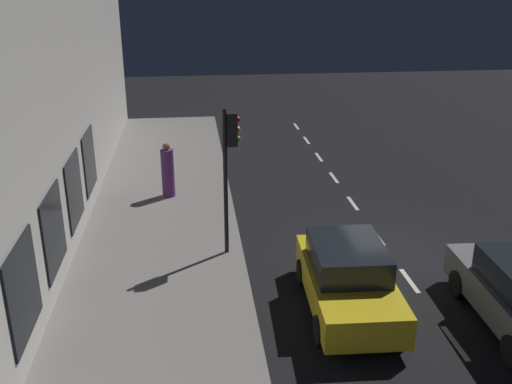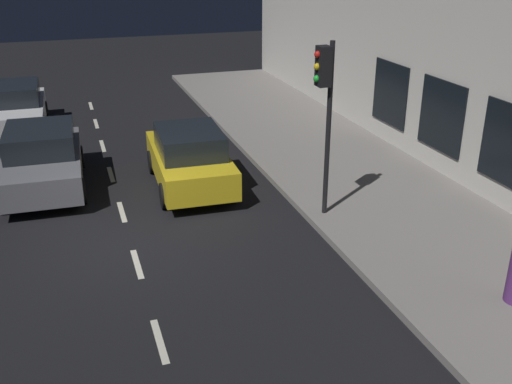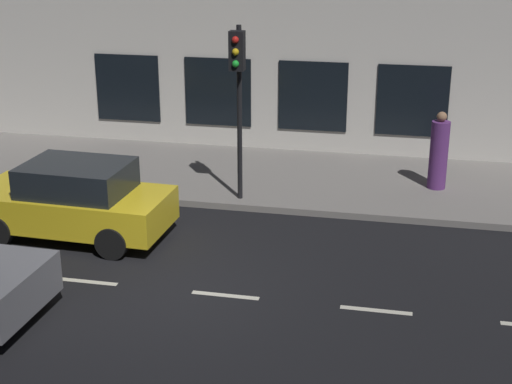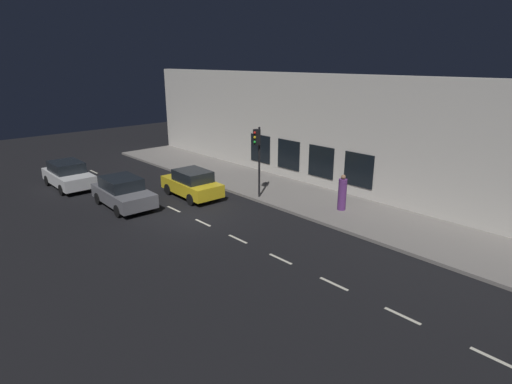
{
  "view_description": "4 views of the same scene",
  "coord_description": "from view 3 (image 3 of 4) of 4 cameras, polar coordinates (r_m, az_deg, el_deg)",
  "views": [
    {
      "loc": [
        5.27,
        13.64,
        7.16
      ],
      "look_at": [
        3.47,
        -1.79,
        1.24
      ],
      "focal_mm": 40.23,
      "sensor_mm": 36.0,
      "label": 1
    },
    {
      "loc": [
        -0.99,
        -11.48,
        5.94
      ],
      "look_at": [
        2.68,
        -0.48,
        1.0
      ],
      "focal_mm": 41.28,
      "sensor_mm": 36.0,
      "label": 2
    },
    {
      "loc": [
        -11.35,
        -3.94,
        6.14
      ],
      "look_at": [
        2.08,
        -1.11,
        1.19
      ],
      "focal_mm": 52.89,
      "sensor_mm": 36.0,
      "label": 3
    },
    {
      "loc": [
        -10.75,
        -16.41,
        7.49
      ],
      "look_at": [
        1.86,
        -2.76,
        1.57
      ],
      "focal_mm": 29.16,
      "sensor_mm": 36.0,
      "label": 4
    }
  ],
  "objects": [
    {
      "name": "ground_plane",
      "position": [
        13.5,
        -6.49,
        -7.37
      ],
      "size": [
        60.0,
        60.0,
        0.0
      ],
      "primitive_type": "plane",
      "color": "black"
    },
    {
      "name": "sidewalk",
      "position": [
        19.03,
        -0.66,
        1.25
      ],
      "size": [
        4.5,
        32.0,
        0.15
      ],
      "color": "gray",
      "rests_on": "ground"
    },
    {
      "name": "building_facade",
      "position": [
        20.72,
        0.87,
        12.14
      ],
      "size": [
        0.65,
        32.0,
        6.75
      ],
      "color": "beige",
      "rests_on": "ground"
    },
    {
      "name": "lane_centre_line",
      "position": [
        13.24,
        -2.33,
        -7.81
      ],
      "size": [
        0.12,
        27.2,
        0.01
      ],
      "color": "beige",
      "rests_on": "ground"
    },
    {
      "name": "traffic_light",
      "position": [
        16.4,
        -1.38,
        8.78
      ],
      "size": [
        0.46,
        0.32,
        3.91
      ],
      "color": "black",
      "rests_on": "sidewalk"
    },
    {
      "name": "parked_car_1",
      "position": [
        15.76,
        -13.64,
        -0.61
      ],
      "size": [
        2.0,
        4.05,
        1.58
      ],
      "rotation": [
        0.0,
        0.0,
        -0.04
      ],
      "color": "gold",
      "rests_on": "ground"
    },
    {
      "name": "pedestrian_0",
      "position": [
        18.2,
        13.66,
        2.84
      ],
      "size": [
        0.49,
        0.49,
        1.85
      ],
      "rotation": [
        0.0,
        0.0,
        4.88
      ],
      "color": "#5B2D70",
      "rests_on": "sidewalk"
    }
  ]
}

